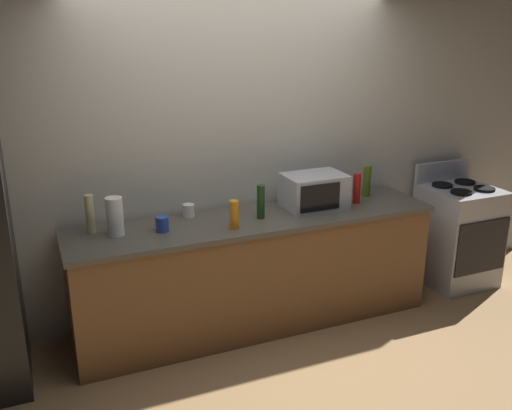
# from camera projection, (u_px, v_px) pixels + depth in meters

# --- Properties ---
(ground_plane) EXTENTS (8.00, 8.00, 0.00)m
(ground_plane) POSITION_uv_depth(u_px,v_px,m) (277.00, 348.00, 4.16)
(ground_plane) COLOR #A87F51
(back_wall) EXTENTS (6.40, 0.10, 2.70)m
(back_wall) POSITION_uv_depth(u_px,v_px,m) (236.00, 148.00, 4.45)
(back_wall) COLOR beige
(back_wall) RESTS_ON ground_plane
(counter_run) EXTENTS (2.84, 0.64, 0.90)m
(counter_run) POSITION_uv_depth(u_px,v_px,m) (256.00, 272.00, 4.37)
(counter_run) COLOR brown
(counter_run) RESTS_ON ground_plane
(stove_range) EXTENTS (0.60, 0.61, 1.08)m
(stove_range) POSITION_uv_depth(u_px,v_px,m) (457.00, 234.00, 5.11)
(stove_range) COLOR #B7BABF
(stove_range) RESTS_ON ground_plane
(microwave) EXTENTS (0.48, 0.35, 0.27)m
(microwave) POSITION_uv_depth(u_px,v_px,m) (314.00, 191.00, 4.42)
(microwave) COLOR #B7BABF
(microwave) RESTS_ON counter_run
(paper_towel_roll) EXTENTS (0.12, 0.12, 0.27)m
(paper_towel_roll) POSITION_uv_depth(u_px,v_px,m) (115.00, 216.00, 3.85)
(paper_towel_roll) COLOR white
(paper_towel_roll) RESTS_ON counter_run
(bottle_wine) EXTENTS (0.06, 0.06, 0.26)m
(bottle_wine) POSITION_uv_depth(u_px,v_px,m) (261.00, 202.00, 4.18)
(bottle_wine) COLOR #1E3F19
(bottle_wine) RESTS_ON counter_run
(bottle_dish_soap) EXTENTS (0.07, 0.07, 0.21)m
(bottle_dish_soap) POSITION_uv_depth(u_px,v_px,m) (234.00, 215.00, 3.98)
(bottle_dish_soap) COLOR orange
(bottle_dish_soap) RESTS_ON counter_run
(bottle_hot_sauce) EXTENTS (0.06, 0.06, 0.25)m
(bottle_hot_sauce) POSITION_uv_depth(u_px,v_px,m) (357.00, 188.00, 4.53)
(bottle_hot_sauce) COLOR red
(bottle_hot_sauce) RESTS_ON counter_run
(bottle_olive_oil) EXTENTS (0.06, 0.06, 0.26)m
(bottle_olive_oil) POSITION_uv_depth(u_px,v_px,m) (367.00, 181.00, 4.71)
(bottle_olive_oil) COLOR #4C6B19
(bottle_olive_oil) RESTS_ON counter_run
(bottle_vinegar) EXTENTS (0.06, 0.06, 0.28)m
(bottle_vinegar) POSITION_uv_depth(u_px,v_px,m) (90.00, 214.00, 3.88)
(bottle_vinegar) COLOR beige
(bottle_vinegar) RESTS_ON counter_run
(mug_blue) EXTENTS (0.09, 0.09, 0.11)m
(mug_blue) POSITION_uv_depth(u_px,v_px,m) (162.00, 224.00, 3.94)
(mug_blue) COLOR #2D4CB2
(mug_blue) RESTS_ON counter_run
(mug_white) EXTENTS (0.09, 0.09, 0.10)m
(mug_white) POSITION_uv_depth(u_px,v_px,m) (189.00, 210.00, 4.23)
(mug_white) COLOR white
(mug_white) RESTS_ON counter_run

